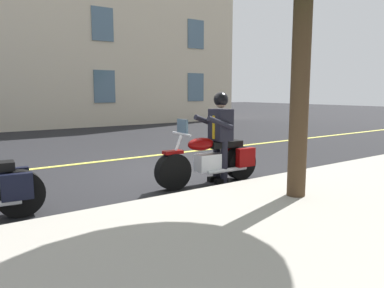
# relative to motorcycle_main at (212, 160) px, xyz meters

# --- Properties ---
(ground_plane) EXTENTS (80.00, 80.00, 0.00)m
(ground_plane) POSITION_rel_motorcycle_main_xyz_m (0.13, -1.38, -0.45)
(ground_plane) COLOR black
(sidewalk_curb) EXTENTS (60.00, 5.00, 0.15)m
(sidewalk_curb) POSITION_rel_motorcycle_main_xyz_m (0.13, 3.12, -0.38)
(sidewalk_curb) COLOR #9E998E
(sidewalk_curb) RESTS_ON ground_plane
(lane_center_stripe) EXTENTS (60.00, 0.16, 0.01)m
(lane_center_stripe) POSITION_rel_motorcycle_main_xyz_m (0.13, -3.38, -0.45)
(lane_center_stripe) COLOR #E5DB4C
(lane_center_stripe) RESTS_ON ground_plane
(motorcycle_main) EXTENTS (2.22, 0.66, 1.26)m
(motorcycle_main) POSITION_rel_motorcycle_main_xyz_m (0.00, 0.00, 0.00)
(motorcycle_main) COLOR black
(motorcycle_main) RESTS_ON ground_plane
(rider_main) EXTENTS (0.64, 0.57, 1.74)m
(rider_main) POSITION_rel_motorcycle_main_xyz_m (-0.19, 0.01, 0.58)
(rider_main) COLOR black
(rider_main) RESTS_ON ground_plane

